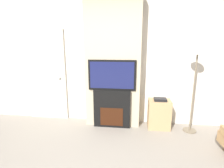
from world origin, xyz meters
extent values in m
cube|color=silver|center=(0.00, 2.03, 1.35)|extent=(6.00, 0.06, 2.70)
cube|color=#BCAD8E|center=(0.00, 1.85, 1.35)|extent=(1.13, 0.30, 2.70)
cube|color=black|center=(0.00, 1.70, 0.40)|extent=(0.76, 0.14, 0.80)
cube|color=#33160A|center=(0.00, 1.63, 0.24)|extent=(0.47, 0.01, 0.38)
cube|color=black|center=(0.00, 1.70, 1.11)|extent=(0.96, 0.06, 0.61)
cube|color=#191E4C|center=(0.00, 1.67, 1.11)|extent=(0.88, 0.01, 0.54)
cylinder|color=#726651|center=(1.58, 1.68, 0.01)|extent=(0.25, 0.25, 0.03)
cylinder|color=#726651|center=(1.58, 1.68, 0.78)|extent=(0.03, 0.03, 1.51)
cone|color=#B7B2A3|center=(1.58, 1.68, 1.58)|extent=(0.26, 0.26, 0.10)
cube|color=tan|center=(0.97, 1.75, 0.30)|extent=(0.44, 0.33, 0.60)
cube|color=black|center=(0.97, 1.72, 0.63)|extent=(0.24, 0.18, 0.05)
cube|color=beige|center=(-1.54, 1.98, 1.02)|extent=(0.91, 0.04, 2.04)
sphere|color=silver|center=(-1.22, 1.94, 0.98)|extent=(0.06, 0.06, 0.06)
camera|label=1|loc=(0.43, -1.73, 1.70)|focal=28.00mm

